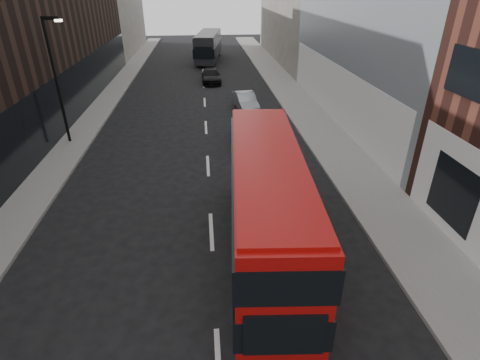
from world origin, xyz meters
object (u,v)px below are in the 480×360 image
object	(u,v)px
car_a	(250,133)
car_b	(246,101)
street_lamp	(56,74)
red_bus	(267,202)
car_c	(211,76)
grey_bus	(208,46)

from	to	relation	value
car_a	car_b	world-z (taller)	car_a
street_lamp	car_a	world-z (taller)	street_lamp
street_lamp	red_bus	size ratio (longest dim) A/B	0.70
street_lamp	car_b	bearing A→B (deg)	26.53
car_c	red_bus	bearing A→B (deg)	-88.65
street_lamp	grey_bus	xyz separation A→B (m)	(9.02, 26.21, -2.40)
grey_bus	car_a	distance (m)	27.63
car_a	red_bus	bearing A→B (deg)	-98.16
grey_bus	car_a	world-z (taller)	grey_bus
red_bus	grey_bus	size ratio (longest dim) A/B	0.95
grey_bus	car_a	bearing A→B (deg)	-78.85
red_bus	car_c	bearing A→B (deg)	96.81
grey_bus	red_bus	bearing A→B (deg)	-80.94
grey_bus	car_b	world-z (taller)	grey_bus
car_a	car_c	world-z (taller)	car_a
red_bus	car_b	distance (m)	17.39
red_bus	car_c	size ratio (longest dim) A/B	2.28
street_lamp	car_a	distance (m)	11.41
grey_bus	car_b	xyz separation A→B (m)	(2.31, -20.56, -1.12)
grey_bus	car_b	bearing A→B (deg)	-76.17
red_bus	car_b	bearing A→B (deg)	90.31
street_lamp	red_bus	distance (m)	15.52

